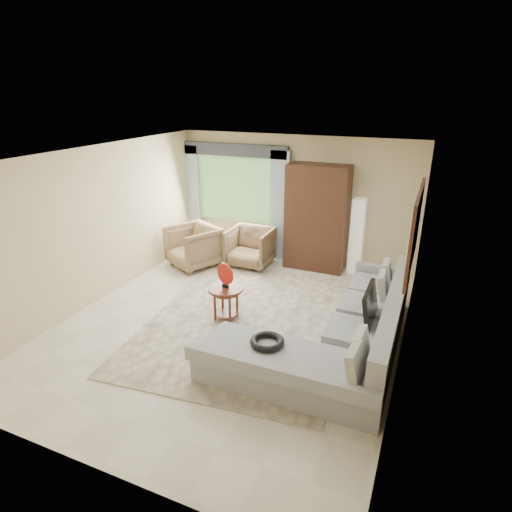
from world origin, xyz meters
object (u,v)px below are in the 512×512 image
at_px(armchair_right, 250,247).
at_px(armoire, 317,218).
at_px(coffee_table, 226,303).
at_px(armchair_left, 194,246).
at_px(potted_plant, 189,242).
at_px(sectional_sofa, 344,338).
at_px(tv_screen, 370,305).
at_px(floor_lamp, 357,236).

height_order(armchair_right, armoire, armoire).
height_order(coffee_table, armchair_left, armchair_left).
bearing_deg(armoire, armchair_left, -158.34).
height_order(armchair_right, potted_plant, armchair_right).
xyz_separation_m(sectional_sofa, potted_plant, (-4.01, 2.53, -0.01)).
bearing_deg(armoire, sectional_sofa, -66.94).
bearing_deg(armchair_right, coffee_table, -76.19).
bearing_deg(armchair_right, sectional_sofa, -45.13).
distance_m(coffee_table, armchair_left, 2.36).
xyz_separation_m(sectional_sofa, tv_screen, (0.27, 0.25, 0.44)).
distance_m(tv_screen, armchair_right, 3.56).
bearing_deg(armchair_right, armchair_left, -155.49).
distance_m(tv_screen, potted_plant, 4.87).
relative_size(armchair_left, potted_plant, 1.71).
height_order(tv_screen, potted_plant, tv_screen).
relative_size(coffee_table, potted_plant, 1.03).
relative_size(sectional_sofa, floor_lamp, 2.31).
distance_m(tv_screen, armchair_left, 4.20).
height_order(sectional_sofa, armchair_left, sectional_sofa).
bearing_deg(sectional_sofa, armchair_left, 150.84).
relative_size(coffee_table, armoire, 0.27).
bearing_deg(potted_plant, armchair_right, -2.39).
relative_size(armchair_right, armoire, 0.41).
bearing_deg(armchair_left, floor_lamp, 44.62).
bearing_deg(tv_screen, coffee_table, 179.72).
xyz_separation_m(tv_screen, armoire, (-1.50, 2.65, 0.33)).
relative_size(tv_screen, coffee_table, 1.32).
height_order(sectional_sofa, floor_lamp, floor_lamp).
bearing_deg(floor_lamp, armchair_right, -166.64).
relative_size(sectional_sofa, armchair_right, 3.97).
bearing_deg(armchair_left, coffee_table, -19.65).
relative_size(tv_screen, potted_plant, 1.36).
distance_m(armchair_left, potted_plant, 0.74).
relative_size(tv_screen, armoire, 0.35).
height_order(potted_plant, floor_lamp, floor_lamp).
relative_size(potted_plant, floor_lamp, 0.36).
bearing_deg(sectional_sofa, potted_plant, 147.76).
xyz_separation_m(armoire, floor_lamp, (0.80, 0.06, -0.30)).
distance_m(sectional_sofa, floor_lamp, 3.03).
xyz_separation_m(armchair_right, potted_plant, (-1.52, 0.06, -0.12)).
xyz_separation_m(armchair_right, floor_lamp, (2.06, 0.49, 0.35)).
height_order(potted_plant, armoire, armoire).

